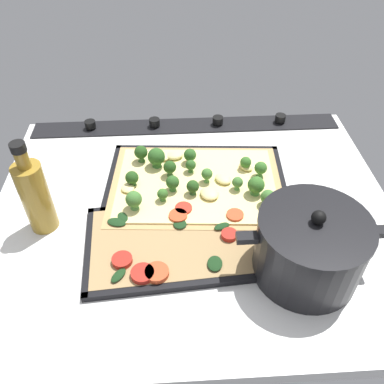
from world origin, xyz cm
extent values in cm
cube|color=white|center=(0.00, 0.00, -1.50)|extent=(84.62, 70.55, 3.00)
cube|color=black|center=(0.00, -31.77, 0.40)|extent=(81.23, 7.00, 0.80)
cylinder|color=black|center=(-25.39, -31.77, 1.70)|extent=(2.80, 2.80, 1.80)
cylinder|color=black|center=(-8.46, -31.77, 1.70)|extent=(2.80, 2.80, 1.80)
cylinder|color=black|center=(8.46, -31.77, 1.70)|extent=(2.80, 2.80, 1.80)
cylinder|color=black|center=(25.39, -31.77, 1.70)|extent=(2.80, 2.80, 1.80)
cube|color=black|center=(-0.97, -6.39, 0.25)|extent=(41.78, 32.21, 0.50)
cube|color=black|center=(-1.97, -20.48, 0.65)|extent=(39.77, 4.02, 1.30)
cube|color=black|center=(0.03, 7.70, 0.65)|extent=(39.77, 4.02, 1.30)
cube|color=black|center=(-20.21, -5.02, 0.65)|extent=(3.29, 29.47, 1.30)
cube|color=black|center=(18.27, -7.76, 0.65)|extent=(3.29, 29.47, 1.30)
cube|color=tan|center=(-0.97, -6.39, 1.00)|extent=(39.21, 29.64, 1.00)
cube|color=#EFDB8C|center=(-0.97, -6.39, 1.70)|extent=(36.04, 26.73, 0.40)
cone|color=#4D8B3F|center=(-0.15, -13.69, 2.47)|extent=(1.59, 1.59, 1.14)
sphere|color=#2D5B23|center=(-0.15, -13.69, 4.12)|extent=(2.90, 2.90, 2.90)
cone|color=#427635|center=(12.93, -6.71, 2.34)|extent=(1.59, 1.59, 0.89)
sphere|color=#264C1C|center=(12.93, -6.71, 3.87)|extent=(2.89, 2.89, 2.89)
cone|color=#68AD54|center=(-3.30, -6.69, 2.56)|extent=(1.34, 1.34, 1.32)
sphere|color=#427533|center=(-3.30, -6.69, 4.13)|extent=(2.44, 2.44, 2.44)
cone|color=#68AD54|center=(-15.06, 1.31, 2.41)|extent=(1.68, 1.68, 1.02)
sphere|color=#427533|center=(-15.06, 1.31, 4.06)|extent=(3.06, 3.06, 3.06)
cone|color=#68AD54|center=(12.13, 0.66, 2.53)|extent=(1.84, 1.84, 1.26)
sphere|color=#427533|center=(12.13, 0.66, 4.41)|extent=(3.34, 3.34, 3.34)
cone|color=#68AD54|center=(-9.60, -3.88, 2.43)|extent=(1.29, 1.29, 1.05)
sphere|color=#427533|center=(-9.60, -3.88, 3.83)|extent=(2.34, 2.34, 2.34)
cone|color=#5B9F46|center=(-12.42, -10.63, 2.38)|extent=(1.38, 1.38, 0.96)
sphere|color=#386B28|center=(-12.42, -10.63, 3.81)|extent=(2.52, 2.52, 2.52)
cone|color=#4D8B3F|center=(4.21, -4.41, 2.48)|extent=(1.57, 1.57, 1.15)
sphere|color=#2D5B23|center=(4.21, -4.41, 4.13)|extent=(2.86, 2.86, 2.86)
cone|color=#427635|center=(4.70, -9.30, 2.57)|extent=(1.57, 1.57, 1.34)
sphere|color=#264C1C|center=(4.70, -9.30, 4.32)|extent=(2.86, 2.86, 2.86)
cone|color=#4D8B3F|center=(7.66, -12.88, 2.52)|extent=(2.18, 2.18, 1.24)
sphere|color=#2D5B23|center=(7.66, -12.88, 4.63)|extent=(3.95, 3.95, 3.95)
cone|color=#5B9F46|center=(-15.28, -7.88, 2.55)|extent=(1.55, 1.55, 1.29)
sphere|color=#386B28|center=(-15.28, -7.88, 4.25)|extent=(2.81, 2.81, 2.81)
cone|color=#5B9F46|center=(6.36, -1.37, 2.34)|extent=(1.26, 1.26, 0.87)
sphere|color=#386B28|center=(6.36, -1.37, 3.63)|extent=(2.28, 2.28, 2.28)
cone|color=#4D8B3F|center=(-0.33, -10.39, 2.42)|extent=(1.28, 1.28, 1.03)
sphere|color=#2D5B23|center=(-0.33, -10.39, 3.80)|extent=(2.33, 2.33, 2.33)
cone|color=#427635|center=(0.32, -3.02, 2.43)|extent=(1.47, 1.47, 1.05)
sphere|color=#264C1C|center=(0.32, -3.02, 3.95)|extent=(2.66, 2.66, 2.66)
cone|color=#427635|center=(11.24, -14.96, 2.59)|extent=(1.69, 1.69, 1.39)
sphere|color=#264C1C|center=(11.24, -14.96, 4.44)|extent=(3.07, 3.07, 3.07)
cone|color=#5B9F46|center=(-13.23, -2.21, 2.47)|extent=(1.97, 1.97, 1.14)
sphere|color=#386B28|center=(-13.23, -2.21, 4.38)|extent=(3.59, 3.59, 3.59)
ellipsoid|color=#EFDB8C|center=(6.15, -15.74, 2.39)|extent=(3.48, 3.82, 1.14)
ellipsoid|color=#EFDB8C|center=(13.88, -4.99, 2.34)|extent=(3.96, 3.99, 1.02)
ellipsoid|color=#EFDB8C|center=(-12.64, -10.85, 2.43)|extent=(4.13, 4.40, 1.24)
ellipsoid|color=#EFDB8C|center=(-6.91, -6.66, 2.48)|extent=(4.81, 4.92, 1.36)
ellipsoid|color=#EFDB8C|center=(-3.49, -2.10, 2.52)|extent=(5.28, 5.43, 1.45)
ellipsoid|color=#EFDB8C|center=(3.50, -15.74, 2.50)|extent=(4.44, 3.51, 1.40)
cube|color=black|center=(4.29, 9.18, 0.25)|extent=(35.25, 23.99, 0.50)
cube|color=black|center=(5.02, -1.01, 0.65)|extent=(33.78, 3.63, 1.30)
cube|color=black|center=(3.55, 19.36, 0.65)|extent=(33.78, 3.63, 1.30)
cube|color=black|center=(-11.96, 8.00, 0.65)|extent=(2.75, 21.65, 1.30)
cube|color=black|center=(20.54, 10.35, 0.65)|extent=(2.75, 21.65, 1.30)
cube|color=#A18154|center=(4.29, 9.18, 0.95)|extent=(32.69, 21.43, 0.90)
cylinder|color=#D14723|center=(-8.07, 4.08, 1.90)|extent=(3.47, 3.47, 1.00)
cylinder|color=#B22319|center=(13.83, 13.96, 1.90)|extent=(3.74, 3.74, 1.00)
cylinder|color=red|center=(2.17, 1.56, 1.90)|extent=(3.52, 3.52, 1.00)
cylinder|color=#D14723|center=(7.54, 17.07, 1.90)|extent=(4.30, 4.30, 1.00)
cylinder|color=#B22319|center=(10.05, 17.14, 1.90)|extent=(4.19, 4.19, 1.00)
cylinder|color=#B22319|center=(-6.27, 9.08, 1.90)|extent=(3.13, 3.13, 1.00)
cylinder|color=#D14723|center=(3.36, 3.56, 1.90)|extent=(3.72, 3.72, 1.00)
ellipsoid|color=#193819|center=(-5.12, 6.69, 1.80)|extent=(3.67, 2.76, 0.60)
ellipsoid|color=#193819|center=(15.57, 4.34, 1.80)|extent=(4.34, 3.25, 0.60)
ellipsoid|color=#193819|center=(14.47, 3.18, 1.80)|extent=(3.12, 3.76, 0.60)
ellipsoid|color=#193819|center=(3.06, 5.63, 1.80)|extent=(3.21, 3.15, 0.60)
ellipsoid|color=#193819|center=(14.26, 17.19, 1.80)|extent=(3.40, 3.79, 0.60)
ellipsoid|color=#193819|center=(-2.84, 15.63, 1.80)|extent=(3.18, 3.85, 0.60)
cylinder|color=black|center=(-18.94, 16.58, 5.84)|extent=(18.73, 18.73, 11.68)
cylinder|color=black|center=(-18.94, 16.58, 12.08)|extent=(19.10, 19.10, 0.80)
sphere|color=black|center=(-18.94, 16.58, 13.68)|extent=(2.40, 2.40, 2.40)
cube|color=black|center=(-30.11, 16.58, 9.58)|extent=(3.60, 2.00, 1.20)
cube|color=black|center=(-7.78, 16.58, 9.58)|extent=(3.60, 2.00, 1.20)
cylinder|color=olive|center=(30.23, 2.57, 7.56)|extent=(5.46, 5.46, 15.12)
cylinder|color=olive|center=(30.23, 2.57, 16.87)|extent=(2.46, 2.46, 3.50)
cylinder|color=black|center=(30.23, 2.57, 19.42)|extent=(2.73, 2.73, 1.60)
camera|label=1|loc=(3.89, 59.72, 59.87)|focal=37.54mm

